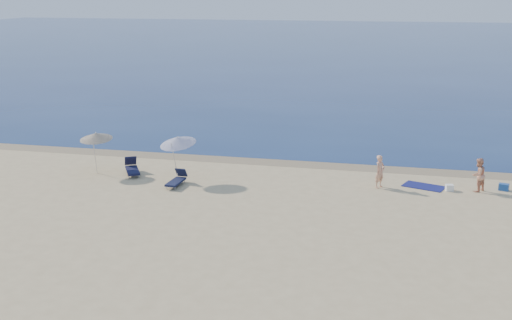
{
  "coord_description": "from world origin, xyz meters",
  "views": [
    {
      "loc": [
        2.97,
        -14.09,
        9.28
      ],
      "look_at": [
        -3.92,
        16.0,
        1.0
      ],
      "focal_mm": 45.0,
      "sensor_mm": 36.0,
      "label": 1
    }
  ],
  "objects": [
    {
      "name": "lounger_left",
      "position": [
        -10.35,
        15.45,
        0.3
      ],
      "size": [
        1.43,
        1.9,
        0.81
      ],
      "rotation": [
        0.0,
        0.0,
        0.51
      ],
      "color": "#121432",
      "rests_on": "ground"
    },
    {
      "name": "person_right",
      "position": [
        6.71,
        16.4,
        0.81
      ],
      "size": [
        0.98,
        0.99,
        1.61
      ],
      "primitive_type": "imported",
      "rotation": [
        0.0,
        0.0,
        -2.31
      ],
      "color": "tan",
      "rests_on": "ground"
    },
    {
      "name": "umbrella_near",
      "position": [
        -7.69,
        15.06,
        2.0
      ],
      "size": [
        2.4,
        2.41,
        2.38
      ],
      "rotation": [
        0.0,
        0.0,
        -0.43
      ],
      "color": "silver",
      "rests_on": "ground"
    },
    {
      "name": "beach_towel",
      "position": [
        4.28,
        16.59,
        0.02
      ],
      "size": [
        2.18,
        1.66,
        0.03
      ],
      "primitive_type": "cube",
      "rotation": [
        0.0,
        0.0,
        -0.34
      ],
      "color": "#101352",
      "rests_on": "ground"
    },
    {
      "name": "lounger_right",
      "position": [
        -7.45,
        14.12,
        0.26
      ],
      "size": [
        0.63,
        1.67,
        0.72
      ],
      "rotation": [
        0.0,
        0.0,
        -0.05
      ],
      "color": "#131936",
      "rests_on": "ground"
    },
    {
      "name": "blue_cooler",
      "position": [
        7.96,
        16.84,
        0.16
      ],
      "size": [
        0.52,
        0.43,
        0.32
      ],
      "primitive_type": "cube",
      "rotation": [
        0.0,
        0.0,
        -0.26
      ],
      "color": "#1B4895",
      "rests_on": "ground"
    },
    {
      "name": "sea",
      "position": [
        0.0,
        100.0,
        0.0
      ],
      "size": [
        240.0,
        160.0,
        0.01
      ],
      "primitive_type": "cube",
      "color": "#0D2251",
      "rests_on": "ground"
    },
    {
      "name": "person_left",
      "position": [
        2.18,
        15.98,
        0.8
      ],
      "size": [
        0.64,
        0.69,
        1.59
      ],
      "primitive_type": "imported",
      "rotation": [
        0.0,
        0.0,
        0.98
      ],
      "color": "tan",
      "rests_on": "ground"
    },
    {
      "name": "umbrella_far",
      "position": [
        -12.23,
        15.38,
        1.94
      ],
      "size": [
        1.69,
        1.72,
        2.24
      ],
      "rotation": [
        0.0,
        0.0,
        0.02
      ],
      "color": "silver",
      "rests_on": "ground"
    },
    {
      "name": "white_bag",
      "position": [
        5.44,
        16.21,
        0.15
      ],
      "size": [
        0.4,
        0.37,
        0.3
      ],
      "primitive_type": "cube",
      "rotation": [
        0.0,
        0.0,
        0.21
      ],
      "color": "white",
      "rests_on": "ground"
    },
    {
      "name": "wet_sand_strip",
      "position": [
        0.0,
        19.4,
        0.0
      ],
      "size": [
        240.0,
        1.6,
        0.0
      ],
      "primitive_type": "cube",
      "color": "#847254",
      "rests_on": "ground"
    }
  ]
}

